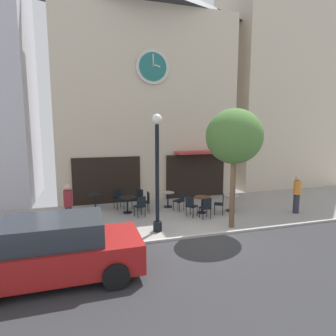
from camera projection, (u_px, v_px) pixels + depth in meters
ground_plane at (209, 239)px, 9.64m from camera, size 24.45×11.21×0.13m
clock_building at (148, 88)px, 14.99m from camera, size 9.38×3.50×11.29m
neighbor_building_right at (276, 81)px, 18.61m from camera, size 7.00×4.83×13.55m
street_lamp at (157, 173)px, 10.01m from camera, size 0.36×0.36×4.22m
street_tree at (234, 137)px, 10.24m from camera, size 2.11×1.90×4.44m
cafe_table_near_door at (95, 199)px, 12.88m from camera, size 0.61×0.61×0.75m
cafe_table_rightmost at (127, 201)px, 12.43m from camera, size 0.75×0.75×0.72m
cafe_table_center_left at (168, 197)px, 13.33m from camera, size 0.60×0.60×0.72m
cafe_table_center_right at (202, 201)px, 12.43m from camera, size 0.70×0.70×0.73m
cafe_table_center at (231, 200)px, 12.73m from camera, size 0.69×0.69×0.72m
cafe_chair_facing_street at (140, 205)px, 11.83m from camera, size 0.50×0.50×0.90m
cafe_chair_by_entrance at (180, 200)px, 12.71m from camera, size 0.56×0.56×0.90m
cafe_chair_right_end at (191, 205)px, 11.85m from camera, size 0.56×0.56×0.90m
cafe_chair_near_lamp at (146, 200)px, 12.54m from camera, size 0.41×0.41×0.90m
cafe_chair_mid_row at (118, 197)px, 13.11m from camera, size 0.51×0.51×0.90m
cafe_chair_facing_wall at (206, 207)px, 11.58m from camera, size 0.41×0.41×0.90m
cafe_chair_under_awning at (138, 197)px, 13.08m from camera, size 0.56×0.56×0.90m
cafe_chair_corner at (221, 202)px, 12.24m from camera, size 0.54×0.54×0.90m
pedestrian_maroon at (68, 206)px, 10.52m from camera, size 0.37×0.37×1.67m
pedestrian_orange at (297, 194)px, 12.37m from camera, size 0.44×0.44×1.67m
parked_car_red at (54, 250)px, 6.99m from camera, size 4.31×2.04×1.55m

